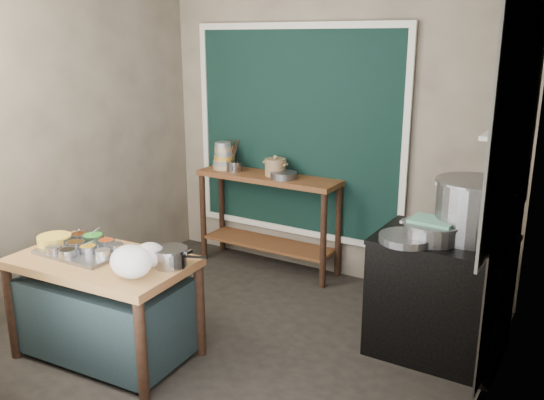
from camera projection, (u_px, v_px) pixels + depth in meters
The scene contains 30 objects.
floor at pixel (242, 336), 4.47m from camera, with size 3.50×3.00×0.02m, color black.
back_wall at pixel (332, 130), 5.33m from camera, with size 3.50×0.02×2.80m, color gray.
left_wall at pixel (71, 136), 4.97m from camera, with size 0.02×3.00×2.80m, color gray.
right_wall at pixel (499, 191), 3.21m from camera, with size 0.02×3.00×2.80m, color gray.
curtain_panel at pixel (296, 133), 5.48m from camera, with size 2.10×0.02×1.90m, color black.
curtain_frame at pixel (296, 133), 5.48m from camera, with size 2.22×0.03×2.02m, color beige, non-canonical shape.
tile_panel at pixel (520, 100), 3.55m from camera, with size 0.02×1.70×1.70m, color #B2B2AA.
soot_patch at pixel (504, 268), 3.94m from camera, with size 0.01×1.30×1.30m, color black.
wall_shelf at pixel (507, 132), 3.91m from camera, with size 0.22×0.70×0.03m, color beige.
prep_table at pixel (106, 308), 4.08m from camera, with size 1.25×0.72×0.75m, color brown.
back_counter at pixel (268, 222), 5.67m from camera, with size 1.45×0.40×0.95m, color brown.
stove_block at pixel (440, 297), 4.13m from camera, with size 0.90×0.68×0.85m, color black.
stove_top at pixel (445, 240), 4.01m from camera, with size 0.92×0.69×0.03m, color black.
condiment_tray at pixel (84, 251), 4.09m from camera, with size 0.60×0.43×0.03m, color gray.
condiment_bowls at pixel (84, 244), 4.10m from camera, with size 0.55×0.42×0.06m.
yellow_basin at pixel (55, 242), 4.17m from camera, with size 0.24×0.24×0.09m, color gold.
saucepan at pixel (171, 257), 3.83m from camera, with size 0.23×0.23×0.13m, color gray, non-canonical shape.
plastic_bag_a at pixel (131, 262), 3.64m from camera, with size 0.28×0.24×0.21m, color white.
plastic_bag_b at pixel (150, 255), 3.83m from camera, with size 0.22×0.18×0.16m, color white.
bowl_stack at pixel (224, 157), 5.78m from camera, with size 0.24×0.24×0.27m.
utensil_cup at pixel (234, 166), 5.68m from camera, with size 0.16×0.16×0.10m, color gray.
ceramic_crock at pixel (275, 168), 5.49m from camera, with size 0.22×0.22×0.14m, color #7E6244, non-canonical shape.
wide_bowl at pixel (284, 175), 5.38m from camera, with size 0.25×0.25×0.06m, color gray.
stock_pot at pixel (473, 210), 3.92m from camera, with size 0.54×0.54×0.42m, color gray, non-canonical shape.
pot_lid at pixel (485, 215), 3.84m from camera, with size 0.41×0.41×0.02m, color gray.
steamer at pixel (432, 232), 3.93m from camera, with size 0.41×0.41×0.13m, color gray, non-canonical shape.
green_cloth at pixel (433, 221), 3.90m from camera, with size 0.29×0.22×0.02m, color #64A994.
shallow_pan at pixel (406, 239), 3.91m from camera, with size 0.37×0.37×0.05m, color gray.
shelf_bowl_stack at pixel (506, 124), 3.85m from camera, with size 0.13×0.13×0.11m.
shelf_bowl_green at pixel (513, 123), 4.08m from camera, with size 0.12×0.12×0.04m, color gray.
Camera 1 is at (2.29, -3.31, 2.22)m, focal length 38.00 mm.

